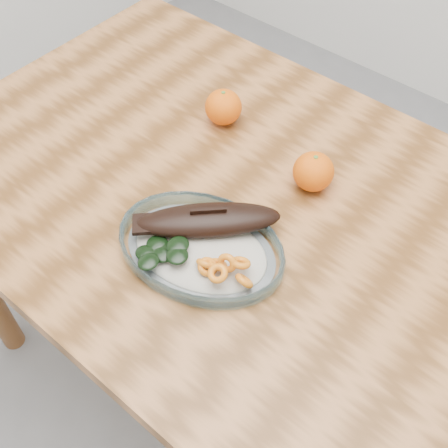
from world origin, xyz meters
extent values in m
plane|color=slate|center=(0.00, 0.00, 0.00)|extent=(3.00, 3.00, 0.00)
cube|color=brown|center=(0.00, 0.00, 0.73)|extent=(1.20, 0.80, 0.04)
cylinder|color=brown|center=(-0.54, 0.34, 0.35)|extent=(0.06, 0.06, 0.71)
ellipsoid|color=white|center=(0.05, -0.14, 0.76)|extent=(0.59, 0.48, 0.01)
torus|color=#7EB1C4|center=(0.05, -0.14, 0.77)|extent=(0.62, 0.62, 0.03)
ellipsoid|color=beige|center=(0.05, -0.14, 0.77)|extent=(0.53, 0.42, 0.02)
ellipsoid|color=black|center=(0.03, -0.10, 0.80)|extent=(0.22, 0.22, 0.04)
ellipsoid|color=black|center=(0.03, -0.10, 0.79)|extent=(0.19, 0.19, 0.02)
cube|color=black|center=(-0.04, -0.17, 0.80)|extent=(0.06, 0.06, 0.01)
cube|color=black|center=(0.03, -0.10, 0.82)|extent=(0.05, 0.05, 0.02)
torus|color=orange|center=(0.10, -0.15, 0.79)|extent=(0.04, 0.04, 0.03)
torus|color=orange|center=(0.08, -0.16, 0.79)|extent=(0.04, 0.03, 0.04)
torus|color=orange|center=(0.09, -0.17, 0.79)|extent=(0.05, 0.05, 0.03)
torus|color=orange|center=(0.15, -0.15, 0.79)|extent=(0.05, 0.04, 0.04)
torus|color=orange|center=(0.12, -0.15, 0.81)|extent=(0.04, 0.03, 0.04)
torus|color=orange|center=(0.12, -0.17, 0.81)|extent=(0.05, 0.05, 0.03)
torus|color=orange|center=(0.13, -0.13, 0.81)|extent=(0.05, 0.04, 0.03)
ellipsoid|color=black|center=(0.02, -0.19, 0.79)|extent=(0.05, 0.05, 0.01)
ellipsoid|color=black|center=(0.02, -0.18, 0.79)|extent=(0.05, 0.05, 0.01)
ellipsoid|color=black|center=(0.01, -0.19, 0.79)|extent=(0.04, 0.04, 0.01)
ellipsoid|color=black|center=(-0.01, -0.21, 0.79)|extent=(0.04, 0.04, 0.01)
ellipsoid|color=black|center=(0.00, -0.18, 0.79)|extent=(0.04, 0.04, 0.01)
ellipsoid|color=black|center=(0.03, -0.17, 0.80)|extent=(0.04, 0.04, 0.01)
ellipsoid|color=black|center=(0.02, -0.22, 0.80)|extent=(0.04, 0.04, 0.01)
ellipsoid|color=black|center=(0.04, -0.19, 0.80)|extent=(0.05, 0.05, 0.01)
sphere|color=#FF5805|center=(-0.13, 0.14, 0.79)|extent=(0.07, 0.07, 0.07)
sphere|color=#FF5805|center=(0.11, 0.11, 0.79)|extent=(0.07, 0.07, 0.07)
camera|label=1|loc=(0.43, -0.54, 1.51)|focal=45.00mm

